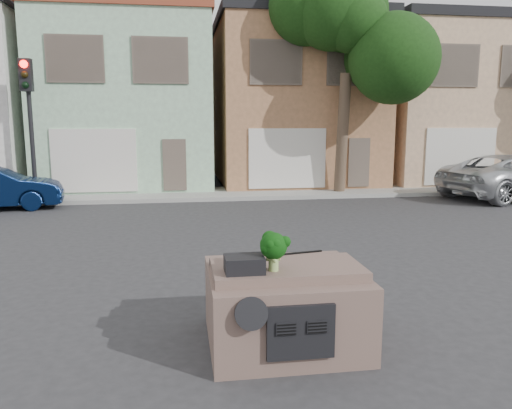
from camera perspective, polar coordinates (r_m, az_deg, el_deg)
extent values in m
plane|color=#303033|center=(9.74, -0.44, -8.07)|extent=(120.00, 120.00, 0.00)
cube|color=gray|center=(19.94, -4.76, 1.24)|extent=(40.00, 3.00, 0.15)
cube|color=#9DC7A2|center=(23.81, -14.18, 11.26)|extent=(7.20, 8.20, 7.55)
cube|color=#A06E49|center=(24.30, 4.09, 11.48)|extent=(7.20, 8.20, 7.55)
cube|color=tan|center=(26.95, 20.12, 10.74)|extent=(7.20, 8.20, 7.55)
cube|color=black|center=(19.40, -24.36, 7.54)|extent=(0.40, 0.40, 5.10)
cube|color=#15360F|center=(20.06, 10.00, 13.13)|extent=(4.40, 4.00, 8.50)
cube|color=brown|center=(6.77, 3.26, -11.14)|extent=(2.00, 1.80, 1.12)
cube|color=black|center=(6.14, -1.35, -6.82)|extent=(0.48, 0.38, 0.20)
cube|color=black|center=(7.00, 4.91, -5.54)|extent=(0.69, 0.15, 0.02)
cube|color=black|center=(6.15, 2.02, -5.36)|extent=(0.57, 0.57, 0.49)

